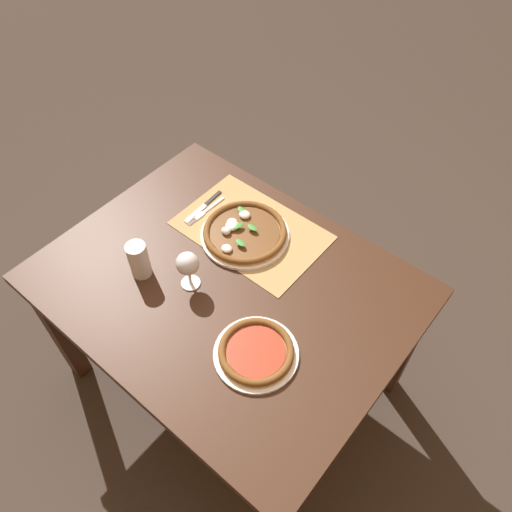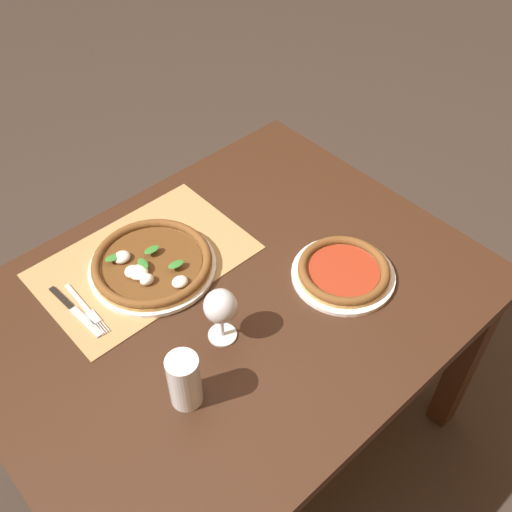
{
  "view_description": "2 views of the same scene",
  "coord_description": "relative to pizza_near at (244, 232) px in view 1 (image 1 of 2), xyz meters",
  "views": [
    {
      "loc": [
        -0.75,
        0.73,
        2.17
      ],
      "look_at": [
        -0.05,
        -0.1,
        0.83
      ],
      "focal_mm": 35.0,
      "sensor_mm": 36.0,
      "label": 1
    },
    {
      "loc": [
        0.61,
        0.77,
        1.92
      ],
      "look_at": [
        -0.11,
        -0.02,
        0.8
      ],
      "focal_mm": 42.0,
      "sensor_mm": 36.0,
      "label": 2
    }
  ],
  "objects": [
    {
      "name": "pizza_near",
      "position": [
        0.0,
        0.0,
        0.0
      ],
      "size": [
        0.34,
        0.34,
        0.05
      ],
      "color": "white",
      "rests_on": "paper_placemat"
    },
    {
      "name": "wine_glass",
      "position": [
        0.0,
        0.29,
        0.08
      ],
      "size": [
        0.08,
        0.08,
        0.16
      ],
      "color": "silver",
      "rests_on": "dining_table"
    },
    {
      "name": "ground_plane",
      "position": [
        -0.09,
        0.21,
        -0.76
      ],
      "size": [
        24.0,
        24.0,
        0.0
      ],
      "primitive_type": "plane",
      "color": "#382D26"
    },
    {
      "name": "paper_placemat",
      "position": [
        -0.0,
        -0.04,
        -0.02
      ],
      "size": [
        0.55,
        0.37,
        0.0
      ],
      "primitive_type": "cube",
      "color": "#A88451",
      "rests_on": "dining_table"
    },
    {
      "name": "knife",
      "position": [
        0.23,
        -0.01,
        -0.02
      ],
      "size": [
        0.03,
        0.22,
        0.01
      ],
      "color": "black",
      "rests_on": "paper_placemat"
    },
    {
      "name": "dining_table",
      "position": [
        -0.09,
        0.21,
        -0.12
      ],
      "size": [
        1.27,
        0.98,
        0.74
      ],
      "color": "#382114",
      "rests_on": "ground"
    },
    {
      "name": "pint_glass",
      "position": [
        0.17,
        0.37,
        0.05
      ],
      "size": [
        0.07,
        0.07,
        0.15
      ],
      "color": "silver",
      "rests_on": "dining_table"
    },
    {
      "name": "pizza_far",
      "position": [
        -0.36,
        0.36,
        -0.0
      ],
      "size": [
        0.27,
        0.27,
        0.04
      ],
      "color": "white",
      "rests_on": "dining_table"
    },
    {
      "name": "fork",
      "position": [
        0.2,
        0.0,
        -0.02
      ],
      "size": [
        0.02,
        0.2,
        0.0
      ],
      "color": "#B7B7BC",
      "rests_on": "paper_placemat"
    }
  ]
}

